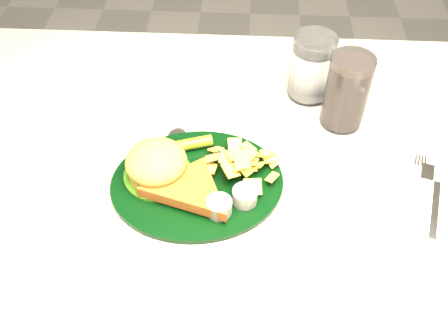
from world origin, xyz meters
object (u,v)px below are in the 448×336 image
Objects in this scene: dinner_plate at (197,172)px; water_glass at (312,67)px; fork_napkin at (433,205)px; table at (241,292)px; cola_glass at (347,92)px.

water_glass reaches higher than dinner_plate.
table is at bearing -171.96° from fork_napkin.
water_glass is 0.81× the size of fork_napkin.
cola_glass reaches higher than table.
fork_napkin is (0.36, -0.02, -0.03)m from dinner_plate.
dinner_plate is at bearing -167.38° from fork_napkin.
dinner_plate reaches higher than table.
fork_napkin is (0.17, -0.26, -0.06)m from water_glass.
dinner_plate reaches higher than fork_napkin.
cola_glass is (0.16, 0.14, 0.44)m from table.
table is at bearing 4.69° from dinner_plate.
dinner_plate is 0.29m from cola_glass.
table is 0.47m from fork_napkin.
dinner_plate is at bearing -167.24° from table.
cola_glass is at bearing 25.68° from dinner_plate.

